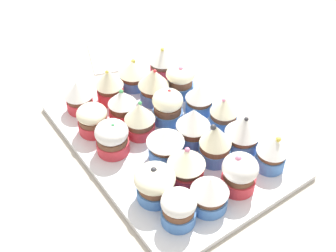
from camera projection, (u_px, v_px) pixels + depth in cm
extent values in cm
cube|color=#B2A899|center=(168.00, 147.00, 85.64)|extent=(180.00, 180.00, 3.00)
cube|color=silver|center=(168.00, 140.00, 84.21)|extent=(45.47, 31.98, 1.20)
cylinder|color=#477AC6|center=(270.00, 161.00, 77.50)|extent=(5.29, 5.29, 2.80)
cylinder|color=brown|center=(272.00, 153.00, 76.15)|extent=(4.77, 4.77, 1.17)
cone|color=white|center=(274.00, 145.00, 74.77)|extent=(5.58, 5.58, 2.88)
sphere|color=#EAD64C|center=(279.00, 139.00, 73.92)|extent=(0.92, 0.92, 0.92)
cylinder|color=#477AC6|center=(241.00, 143.00, 80.73)|extent=(6.13, 6.13, 2.78)
cylinder|color=brown|center=(242.00, 135.00, 79.35)|extent=(5.68, 5.68, 1.27)
cone|color=white|center=(244.00, 125.00, 77.56)|extent=(6.60, 6.60, 3.98)
sphere|color=#333338|center=(246.00, 119.00, 75.83)|extent=(0.77, 0.77, 0.77)
cylinder|color=#477AC6|center=(223.00, 121.00, 85.60)|extent=(5.38, 5.38, 2.24)
cylinder|color=brown|center=(224.00, 114.00, 84.41)|extent=(5.06, 5.06, 1.24)
cone|color=#F4EDC6|center=(225.00, 105.00, 82.91)|extent=(5.46, 5.46, 3.16)
sphere|color=pink|center=(224.00, 100.00, 81.73)|extent=(0.66, 0.66, 0.66)
cylinder|color=#477AC6|center=(199.00, 106.00, 88.58)|extent=(5.39, 5.39, 2.43)
cylinder|color=brown|center=(199.00, 100.00, 87.38)|extent=(4.95, 4.95, 1.07)
cone|color=white|center=(200.00, 92.00, 85.98)|extent=(5.65, 5.65, 3.05)
cylinder|color=#477AC6|center=(180.00, 89.00, 92.64)|extent=(5.73, 5.73, 2.64)
cylinder|color=brown|center=(180.00, 81.00, 91.20)|extent=(5.07, 5.07, 1.56)
ellipsoid|color=#F4EDC6|center=(180.00, 74.00, 90.01)|extent=(6.05, 6.05, 3.19)
sphere|color=pink|center=(181.00, 69.00, 88.85)|extent=(1.05, 1.05, 1.05)
cylinder|color=#D1333D|center=(163.00, 70.00, 97.87)|extent=(5.73, 5.73, 2.41)
cylinder|color=brown|center=(163.00, 63.00, 96.65)|extent=(5.40, 5.40, 1.17)
cone|color=white|center=(163.00, 54.00, 95.12)|extent=(6.27, 6.27, 3.29)
sphere|color=#EAD64C|center=(162.00, 50.00, 93.78)|extent=(0.78, 0.78, 0.78)
cylinder|color=#D1333D|center=(238.00, 182.00, 74.11)|extent=(5.86, 5.86, 2.55)
cylinder|color=brown|center=(239.00, 175.00, 72.84)|extent=(5.22, 5.22, 1.14)
ellipsoid|color=white|center=(240.00, 168.00, 71.57)|extent=(6.11, 6.11, 4.29)
sphere|color=pink|center=(238.00, 159.00, 70.36)|extent=(1.17, 1.17, 1.17)
cylinder|color=#477AC6|center=(214.00, 154.00, 78.80)|extent=(5.73, 5.73, 2.75)
cylinder|color=brown|center=(215.00, 146.00, 77.38)|extent=(5.45, 5.45, 1.39)
cone|color=#F4EDC6|center=(216.00, 135.00, 75.60)|extent=(5.74, 5.74, 3.83)
sphere|color=#333338|center=(213.00, 127.00, 74.49)|extent=(1.05, 1.05, 1.05)
cylinder|color=#477AC6|center=(193.00, 136.00, 82.45)|extent=(6.13, 6.13, 2.34)
cylinder|color=brown|center=(193.00, 128.00, 81.13)|extent=(5.82, 5.82, 1.53)
cone|color=white|center=(194.00, 118.00, 79.31)|extent=(6.41, 6.41, 3.80)
cylinder|color=#477AC6|center=(168.00, 115.00, 86.65)|extent=(6.00, 6.00, 2.38)
cylinder|color=brown|center=(168.00, 108.00, 85.30)|extent=(5.44, 5.44, 1.56)
ellipsoid|color=#F4EDC6|center=(168.00, 100.00, 83.98)|extent=(6.01, 6.01, 3.86)
sphere|color=red|center=(169.00, 91.00, 83.09)|extent=(0.70, 0.70, 0.70)
cylinder|color=#477AC6|center=(154.00, 96.00, 90.96)|extent=(5.73, 5.73, 2.66)
cylinder|color=brown|center=(154.00, 88.00, 89.56)|extent=(5.33, 5.33, 1.43)
cone|color=#F4EDC6|center=(153.00, 77.00, 87.76)|extent=(6.38, 6.38, 3.82)
sphere|color=red|center=(155.00, 71.00, 86.28)|extent=(0.67, 0.67, 0.67)
cylinder|color=#477AC6|center=(134.00, 82.00, 94.74)|extent=(5.87, 5.87, 2.22)
cylinder|color=brown|center=(133.00, 75.00, 93.56)|extent=(5.43, 5.43, 1.23)
cone|color=#F4EDC6|center=(133.00, 67.00, 92.16)|extent=(6.31, 6.31, 2.87)
sphere|color=#EAD64C|center=(133.00, 61.00, 91.61)|extent=(0.97, 0.97, 0.97)
cylinder|color=#477AC6|center=(209.00, 201.00, 71.35)|extent=(6.19, 6.19, 2.34)
cylinder|color=brown|center=(209.00, 194.00, 70.08)|extent=(5.53, 5.53, 1.39)
cone|color=white|center=(210.00, 185.00, 68.54)|extent=(6.32, 6.32, 3.12)
cylinder|color=#D1333D|center=(186.00, 174.00, 75.50)|extent=(6.15, 6.15, 2.38)
cylinder|color=brown|center=(186.00, 167.00, 74.16)|extent=(5.41, 5.41, 1.52)
cone|color=#F4EDC6|center=(187.00, 157.00, 72.57)|extent=(6.59, 6.59, 3.13)
sphere|color=pink|center=(187.00, 150.00, 71.84)|extent=(0.96, 0.96, 0.96)
cylinder|color=#477AC6|center=(165.00, 152.00, 79.14)|extent=(6.15, 6.15, 2.68)
cylinder|color=brown|center=(165.00, 144.00, 77.76)|extent=(5.56, 5.56, 1.37)
cone|color=white|center=(165.00, 135.00, 76.26)|extent=(6.84, 6.84, 3.01)
cylinder|color=#D1333D|center=(140.00, 129.00, 83.90)|extent=(5.65, 5.65, 2.26)
cylinder|color=brown|center=(140.00, 122.00, 82.62)|extent=(5.15, 5.15, 1.48)
cone|color=#F4EDC6|center=(139.00, 112.00, 80.90)|extent=(5.86, 5.86, 3.53)
sphere|color=#4CB266|center=(140.00, 103.00, 80.16)|extent=(0.76, 0.76, 0.76)
cylinder|color=#D1333D|center=(123.00, 114.00, 87.03)|extent=(5.58, 5.58, 2.31)
cylinder|color=brown|center=(123.00, 106.00, 85.70)|extent=(5.09, 5.09, 1.59)
cone|color=white|center=(122.00, 98.00, 84.16)|extent=(5.62, 5.62, 2.91)
sphere|color=#4CB266|center=(121.00, 91.00, 83.40)|extent=(0.89, 0.89, 0.89)
cylinder|color=#D1333D|center=(111.00, 95.00, 91.07)|extent=(5.50, 5.50, 2.78)
cylinder|color=brown|center=(110.00, 87.00, 89.75)|extent=(5.02, 5.02, 1.11)
cone|color=#F4EDC6|center=(109.00, 78.00, 88.09)|extent=(5.75, 5.75, 3.73)
sphere|color=#EAD64C|center=(107.00, 72.00, 86.63)|extent=(0.73, 0.73, 0.73)
cylinder|color=#477AC6|center=(178.00, 216.00, 69.14)|extent=(5.61, 5.61, 2.53)
cylinder|color=brown|center=(179.00, 208.00, 67.85)|extent=(5.07, 5.07, 1.25)
ellipsoid|color=white|center=(179.00, 202.00, 66.77)|extent=(5.65, 5.65, 3.18)
cylinder|color=#477AC6|center=(155.00, 192.00, 72.67)|extent=(6.12, 6.12, 2.35)
cylinder|color=brown|center=(155.00, 185.00, 71.39)|extent=(5.52, 5.52, 1.39)
ellipsoid|color=#F4EDC6|center=(155.00, 178.00, 70.20)|extent=(6.84, 6.84, 3.47)
sphere|color=#333338|center=(154.00, 170.00, 69.36)|extent=(1.06, 1.06, 1.06)
cylinder|color=#D1333D|center=(113.00, 146.00, 80.50)|extent=(6.06, 6.06, 2.41)
cylinder|color=brown|center=(112.00, 139.00, 79.31)|extent=(5.67, 5.67, 1.09)
ellipsoid|color=white|center=(111.00, 132.00, 78.14)|extent=(6.13, 6.13, 3.89)
sphere|color=#4CB266|center=(113.00, 125.00, 76.76)|extent=(0.67, 0.67, 0.67)
cylinder|color=#D1333D|center=(94.00, 126.00, 84.35)|extent=(5.78, 5.78, 2.46)
cylinder|color=brown|center=(93.00, 119.00, 83.16)|extent=(5.35, 5.35, 1.01)
ellipsoid|color=#F4EDC6|center=(92.00, 114.00, 82.17)|extent=(5.83, 5.83, 3.15)
cylinder|color=#D1333D|center=(80.00, 105.00, 88.97)|extent=(5.36, 5.36, 2.49)
cylinder|color=brown|center=(79.00, 98.00, 87.71)|extent=(4.94, 4.94, 1.21)
cone|color=white|center=(77.00, 89.00, 86.19)|extent=(5.84, 5.84, 3.22)
cube|color=white|center=(122.00, 53.00, 106.27)|extent=(17.89, 18.84, 0.60)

